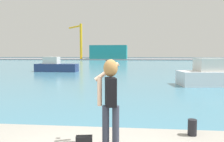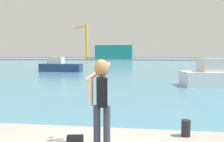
% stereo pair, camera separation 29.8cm
% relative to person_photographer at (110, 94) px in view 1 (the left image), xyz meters
% --- Properties ---
extents(ground_plane, '(220.00, 220.00, 0.00)m').
position_rel_person_photographer_xyz_m(ground_plane, '(-0.18, 49.14, -1.70)').
color(ground_plane, '#334751').
extents(harbor_water, '(140.00, 100.00, 0.02)m').
position_rel_person_photographer_xyz_m(harbor_water, '(-0.18, 51.14, -1.69)').
color(harbor_water, teal).
rests_on(harbor_water, ground_plane).
extents(far_shore_dock, '(140.00, 20.00, 0.36)m').
position_rel_person_photographer_xyz_m(far_shore_dock, '(-0.18, 91.14, -1.51)').
color(far_shore_dock, gray).
rests_on(far_shore_dock, ground_plane).
extents(person_photographer, '(0.53, 0.54, 1.74)m').
position_rel_person_photographer_xyz_m(person_photographer, '(0.00, 0.00, 0.00)').
color(person_photographer, '#2D3342').
rests_on(person_photographer, quay_promenade).
extents(handbag, '(0.34, 0.19, 0.24)m').
position_rel_person_photographer_xyz_m(handbag, '(-0.50, -0.14, -0.95)').
color(handbag, black).
rests_on(handbag, quay_promenade).
extents(harbor_bollard, '(0.20, 0.20, 0.36)m').
position_rel_person_photographer_xyz_m(harbor_bollard, '(1.79, 0.77, -0.88)').
color(harbor_bollard, black).
rests_on(harbor_bollard, quay_promenade).
extents(boat_moored, '(5.86, 2.04, 2.04)m').
position_rel_person_photographer_xyz_m(boat_moored, '(-10.31, 25.50, -0.94)').
color(boat_moored, navy).
rests_on(boat_moored, harbor_water).
extents(boat_moored_2, '(6.70, 3.03, 2.13)m').
position_rel_person_photographer_xyz_m(boat_moored_2, '(7.09, 13.67, -0.91)').
color(boat_moored_2, white).
rests_on(boat_moored_2, harbor_water).
extents(warehouse_left, '(14.95, 12.11, 5.59)m').
position_rel_person_photographer_xyz_m(warehouse_left, '(-9.99, 90.10, 1.46)').
color(warehouse_left, teal).
rests_on(warehouse_left, far_shore_dock).
extents(port_crane, '(7.74, 8.43, 14.26)m').
position_rel_person_photographer_xyz_m(port_crane, '(-21.95, 86.03, 7.46)').
color(port_crane, yellow).
rests_on(port_crane, far_shore_dock).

